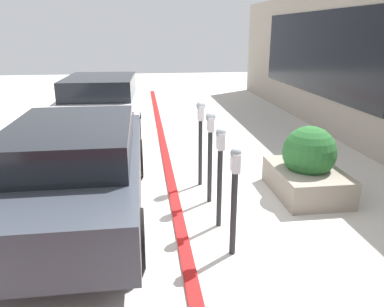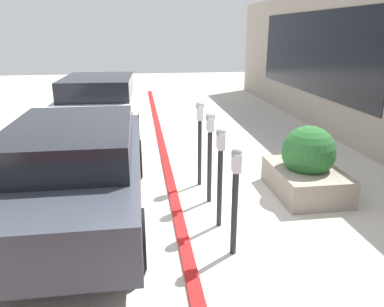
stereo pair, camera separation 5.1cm
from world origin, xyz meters
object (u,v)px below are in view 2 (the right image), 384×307
object	(u,v)px
parking_meter_middle	(210,142)
parking_meter_fourth	(200,129)
parking_meter_nearest	(235,189)
planter_box	(307,167)
parked_car_rear	(100,103)
parked_car_middle	(76,166)
parking_meter_second	(220,163)

from	to	relation	value
parking_meter_middle	parking_meter_fourth	bearing A→B (deg)	3.47
parking_meter_nearest	planter_box	world-z (taller)	parking_meter_nearest
parking_meter_fourth	parked_car_rear	distance (m)	4.62
parking_meter_nearest	planter_box	xyz separation A→B (m)	(1.62, -1.68, -0.39)
parking_meter_middle	parked_car_middle	size ratio (longest dim) A/B	0.32
parking_meter_middle	parked_car_rear	xyz separation A→B (m)	(4.84, 2.13, -0.21)
parking_meter_nearest	parking_meter_fourth	size ratio (longest dim) A/B	0.91
parking_meter_nearest	planter_box	distance (m)	2.36
parking_meter_fourth	parked_car_middle	xyz separation A→B (m)	(-0.93, 1.99, -0.26)
parking_meter_middle	planter_box	xyz separation A→B (m)	(0.08, -1.70, -0.53)
planter_box	parked_car_middle	xyz separation A→B (m)	(-0.29, 3.73, 0.31)
parking_meter_second	parked_car_rear	xyz separation A→B (m)	(5.65, 2.12, -0.15)
parking_meter_fourth	parked_car_rear	xyz separation A→B (m)	(4.12, 2.09, -0.26)
parked_car_rear	parking_meter_middle	bearing A→B (deg)	-154.15
planter_box	parked_car_rear	distance (m)	6.12
parking_meter_second	parked_car_rear	size ratio (longest dim) A/B	0.30
parking_meter_middle	parking_meter_nearest	bearing A→B (deg)	-179.22
parking_meter_nearest	planter_box	bearing A→B (deg)	-46.10
parked_car_rear	planter_box	bearing A→B (deg)	-139.08
parking_meter_nearest	parked_car_rear	world-z (taller)	parked_car_rear
parking_meter_nearest	parked_car_middle	xyz separation A→B (m)	(1.32, 2.05, -0.08)
parking_meter_second	parking_meter_middle	distance (m)	0.82
parking_meter_middle	parked_car_rear	distance (m)	5.29
planter_box	parked_car_rear	size ratio (longest dim) A/B	0.32
parking_meter_nearest	parked_car_rear	bearing A→B (deg)	18.66
parking_meter_fourth	planter_box	distance (m)	1.94
parking_meter_second	parked_car_rear	distance (m)	6.04
parking_meter_nearest	parking_meter_middle	distance (m)	1.54
parking_meter_second	planter_box	bearing A→B (deg)	-62.33
parking_meter_middle	parked_car_middle	world-z (taller)	parking_meter_middle
planter_box	parking_meter_middle	bearing A→B (deg)	92.66
parking_meter_middle	planter_box	bearing A→B (deg)	-87.34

